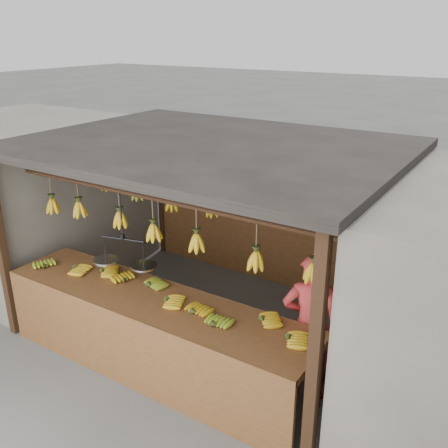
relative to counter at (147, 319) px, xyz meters
The scene contains 8 objects.
ground 1.42m from the counter, 89.86° to the left, with size 80.00×80.00×0.00m, color #5B5B57.
stall 2.00m from the counter, 89.89° to the left, with size 4.30×3.30×2.40m.
neighbor_left 3.83m from the counter, 161.12° to the left, with size 3.00×3.00×2.30m, color slate.
counter is the anchor object (origin of this frame).
hanging_bananas 1.52m from the counter, 89.65° to the left, with size 3.62×2.23×0.37m.
balance_scale 0.72m from the counter, 154.81° to the left, with size 0.75×0.40×0.86m.
vendor 1.72m from the counter, 23.13° to the left, with size 0.59×0.39×1.61m, color #BF3333.
bag_bundles 3.24m from the counter, 53.02° to the left, with size 0.08×0.26×1.19m.
Camera 1 is at (3.16, -4.66, 3.59)m, focal length 40.00 mm.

